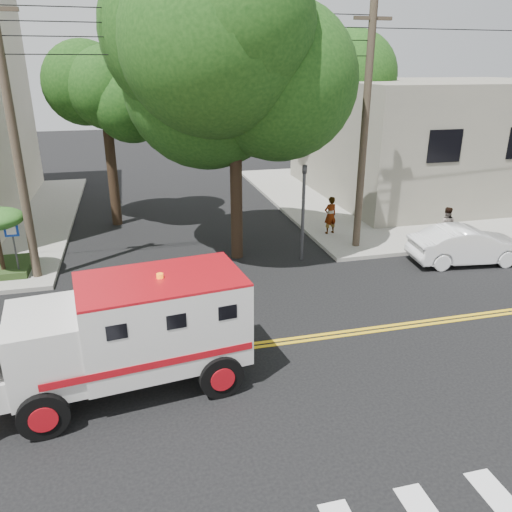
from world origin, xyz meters
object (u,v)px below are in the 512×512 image
object	(u,v)px
armored_truck	(130,330)
pedestrian_a	(330,215)
pedestrian_b	(446,226)
parked_sedan	(467,245)

from	to	relation	value
armored_truck	pedestrian_a	bearing A→B (deg)	39.82
armored_truck	pedestrian_a	size ratio (longest dim) A/B	3.68
armored_truck	pedestrian_b	size ratio (longest dim) A/B	3.87
armored_truck	pedestrian_a	distance (m)	12.27
parked_sedan	pedestrian_a	world-z (taller)	pedestrian_a
pedestrian_a	pedestrian_b	world-z (taller)	pedestrian_a
pedestrian_a	armored_truck	bearing A→B (deg)	34.96
armored_truck	parked_sedan	size ratio (longest dim) A/B	1.41
armored_truck	pedestrian_b	distance (m)	13.97
parked_sedan	pedestrian_b	size ratio (longest dim) A/B	2.74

